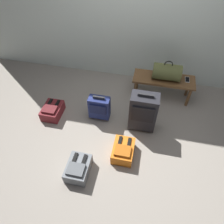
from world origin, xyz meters
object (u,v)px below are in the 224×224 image
object	(u,v)px
suitcase_small_navy	(99,107)
suitcase_upright_charcoal	(143,112)
duffel_bag_olive	(167,72)
backpack_grey	(78,168)
cell_phone	(187,80)
backpack_maroon	(52,111)
bench	(163,81)
backpack_orange	(123,151)

from	to	relation	value
suitcase_small_navy	suitcase_upright_charcoal	bearing A→B (deg)	-4.57
duffel_bag_olive	backpack_grey	bearing A→B (deg)	-120.01
cell_phone	suitcase_small_navy	size ratio (longest dim) A/B	0.31
cell_phone	backpack_grey	distance (m)	2.20
backpack_grey	backpack_maroon	bearing A→B (deg)	129.51
suitcase_upright_charcoal	backpack_grey	size ratio (longest dim) A/B	1.81
backpack_grey	suitcase_upright_charcoal	bearing A→B (deg)	52.61
bench	cell_phone	xyz separation A→B (m)	(0.37, 0.04, 0.07)
cell_phone	backpack_orange	distance (m)	1.60
duffel_bag_olive	backpack_orange	distance (m)	1.45
backpack_orange	bench	bearing A→B (deg)	71.50
duffel_bag_olive	backpack_grey	distance (m)	1.99
bench	duffel_bag_olive	bearing A→B (deg)	0.00
duffel_bag_olive	backpack_orange	size ratio (longest dim) A/B	1.16
bench	suitcase_upright_charcoal	distance (m)	0.81
suitcase_upright_charcoal	backpack_orange	size ratio (longest dim) A/B	1.81
suitcase_small_navy	backpack_orange	bearing A→B (deg)	-50.76
backpack_maroon	backpack_grey	world-z (taller)	same
cell_phone	suitcase_small_navy	distance (m)	1.50
suitcase_small_navy	backpack_orange	xyz separation A→B (m)	(0.48, -0.59, -0.15)
duffel_bag_olive	cell_phone	bearing A→B (deg)	6.82
cell_phone	backpack_maroon	bearing A→B (deg)	-157.43
backpack_grey	backpack_orange	distance (m)	0.64
backpack_orange	backpack_grey	bearing A→B (deg)	-143.62
duffel_bag_olive	suitcase_upright_charcoal	size ratio (longest dim) A/B	0.64
backpack_orange	cell_phone	bearing A→B (deg)	59.13
backpack_grey	backpack_orange	world-z (taller)	same
duffel_bag_olive	cell_phone	distance (m)	0.37
backpack_grey	backpack_orange	size ratio (longest dim) A/B	1.00
suitcase_small_navy	backpack_orange	size ratio (longest dim) A/B	1.21
suitcase_small_navy	backpack_orange	world-z (taller)	suitcase_small_navy
suitcase_upright_charcoal	suitcase_small_navy	world-z (taller)	suitcase_upright_charcoal
duffel_bag_olive	cell_phone	size ratio (longest dim) A/B	3.06
suitcase_small_navy	backpack_maroon	xyz separation A→B (m)	(-0.76, -0.09, -0.15)
duffel_bag_olive	suitcase_upright_charcoal	distance (m)	0.83
cell_phone	suitcase_upright_charcoal	world-z (taller)	suitcase_upright_charcoal
duffel_bag_olive	suitcase_upright_charcoal	world-z (taller)	duffel_bag_olive
bench	suitcase_small_navy	bearing A→B (deg)	-142.15
suitcase_upright_charcoal	backpack_orange	distance (m)	0.62
suitcase_small_navy	backpack_maroon	bearing A→B (deg)	-172.90
backpack_maroon	backpack_orange	xyz separation A→B (m)	(1.24, -0.50, 0.00)
backpack_maroon	suitcase_upright_charcoal	bearing A→B (deg)	1.66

